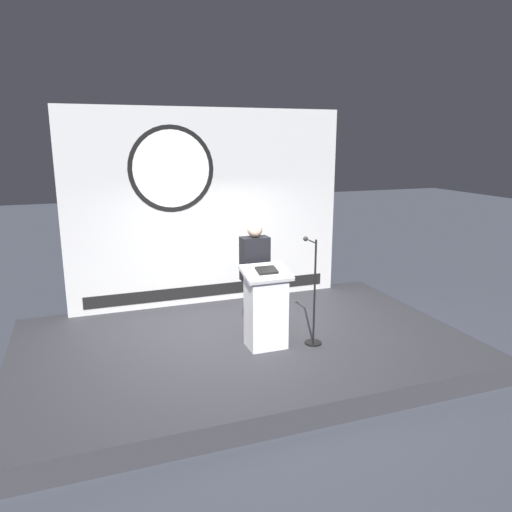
{
  "coord_description": "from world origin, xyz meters",
  "views": [
    {
      "loc": [
        -2.1,
        -6.28,
        3.14
      ],
      "look_at": [
        0.22,
        0.06,
        1.52
      ],
      "focal_mm": 34.2,
      "sensor_mm": 36.0,
      "label": 1
    }
  ],
  "objects": [
    {
      "name": "podium",
      "position": [
        0.22,
        -0.34,
        0.86
      ],
      "size": [
        0.64,
        0.5,
        1.16
      ],
      "color": "silver",
      "rests_on": "stage_platform"
    },
    {
      "name": "ground_plane",
      "position": [
        0.0,
        0.0,
        0.0
      ],
      "size": [
        40.0,
        40.0,
        0.0
      ],
      "primitive_type": "plane",
      "color": "#383D47"
    },
    {
      "name": "speaker_person",
      "position": [
        0.23,
        0.14,
        1.17
      ],
      "size": [
        0.4,
        0.26,
        1.7
      ],
      "color": "black",
      "rests_on": "stage_platform"
    },
    {
      "name": "banner_display",
      "position": [
        -0.02,
        1.85,
        1.99
      ],
      "size": [
        4.82,
        0.12,
        3.35
      ],
      "color": "silver",
      "rests_on": "stage_platform"
    },
    {
      "name": "stage_platform",
      "position": [
        0.0,
        0.0,
        0.15
      ],
      "size": [
        6.4,
        4.0,
        0.3
      ],
      "primitive_type": "cube",
      "color": "#333338",
      "rests_on": "ground"
    },
    {
      "name": "microphone_stand",
      "position": [
        0.89,
        -0.45,
        0.83
      ],
      "size": [
        0.24,
        0.48,
        1.51
      ],
      "color": "black",
      "rests_on": "stage_platform"
    }
  ]
}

